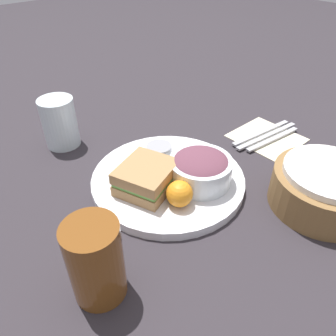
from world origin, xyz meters
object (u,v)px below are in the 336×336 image
knife (267,136)px  dressing_cup (159,152)px  spoon (273,139)px  sandwich (147,177)px  drink_glass (96,261)px  salad_bowl (200,168)px  bread_basket (325,188)px  plate (168,179)px  water_glass (60,123)px  fork (261,133)px

knife → dressing_cup: bearing=167.6°
dressing_cup → spoon: bearing=157.9°
sandwich → drink_glass: drink_glass is taller
salad_bowl → bread_basket: (-0.14, 0.18, -0.01)m
plate → bread_basket: 0.29m
knife → water_glass: 0.49m
water_glass → dressing_cup: bearing=118.2°
sandwich → drink_glass: size_ratio=1.01×
fork → plate: bearing=-176.5°
sandwich → knife: size_ratio=0.65×
dressing_cup → water_glass: (0.12, -0.21, 0.02)m
drink_glass → fork: (-0.53, -0.10, -0.06)m
fork → drink_glass: bearing=-162.9°
plate → spoon: plate is taller
bread_basket → water_glass: size_ratio=1.65×
dressing_cup → drink_glass: (0.26, 0.17, 0.03)m
knife → spoon: 0.02m
plate → dressing_cup: bearing=-114.7°
fork → water_glass: size_ratio=1.67×
plate → water_glass: 0.29m
bread_basket → spoon: 0.22m
sandwich → dressing_cup: (-0.08, -0.06, -0.01)m
bread_basket → knife: size_ratio=0.95×
sandwich → water_glass: 0.28m
plate → spoon: bearing=170.4°
bread_basket → spoon: bread_basket is taller
drink_glass → knife: 0.53m
drink_glass → bread_basket: 0.42m
knife → spoon: size_ratio=1.17×
knife → bread_basket: bearing=-114.9°
salad_bowl → water_glass: bearing=-68.9°
salad_bowl → drink_glass: (0.27, 0.06, 0.01)m
fork → water_glass: water_glass is taller
plate → water_glass: (0.09, -0.27, 0.05)m
bread_basket → fork: (-0.12, -0.22, -0.03)m
salad_bowl → fork: (-0.26, -0.04, -0.04)m
salad_bowl → bread_basket: bearing=126.7°
dressing_cup → drink_glass: 0.31m
dressing_cup → salad_bowl: bearing=95.2°
salad_bowl → fork: salad_bowl is taller
drink_glass → water_glass: (-0.14, -0.39, -0.01)m
bread_basket → salad_bowl: bearing=-53.3°
plate → drink_glass: drink_glass is taller
plate → water_glass: water_glass is taller
dressing_cup → water_glass: size_ratio=0.46×
drink_glass → water_glass: size_ratio=1.12×
plate → spoon: 0.30m
fork → spoon: (0.00, 0.04, 0.00)m
salad_bowl → fork: bearing=-171.6°
sandwich → spoon: sandwich is taller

